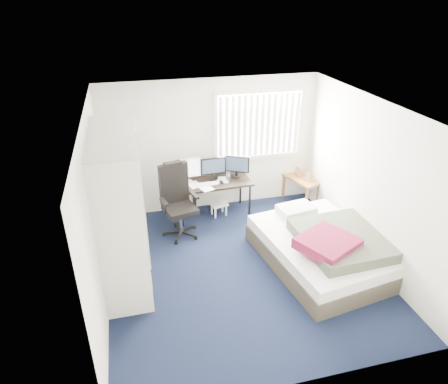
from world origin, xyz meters
TOP-DOWN VIEW (x-y plane):
  - ground at (0.00, 0.00)m, footprint 4.20×4.20m
  - room_shell at (0.00, 0.00)m, footprint 4.20×4.20m
  - window_assembly at (0.90, 2.04)m, footprint 1.72×0.09m
  - closet at (-1.67, 0.27)m, footprint 0.64×1.84m
  - desk at (-0.07, 1.76)m, footprint 1.44×0.72m
  - office_chair at (-0.79, 1.25)m, footprint 0.73×0.73m
  - footstool at (0.04, 1.67)m, footprint 0.35×0.30m
  - nightstand at (1.75, 1.80)m, footprint 0.60×0.84m
  - bed at (1.27, -0.19)m, footprint 1.91×2.36m
  - pine_box at (-1.65, -0.25)m, footprint 0.53×0.48m

SIDE VIEW (x-z plane):
  - ground at x=0.00m, z-range 0.00..0.00m
  - pine_box at x=-1.65m, z-range 0.00..0.33m
  - footstool at x=0.04m, z-range 0.07..0.32m
  - bed at x=1.27m, z-range -0.06..0.65m
  - nightstand at x=1.75m, z-range 0.11..0.81m
  - office_chair at x=-0.79m, z-range -0.15..1.14m
  - desk at x=-0.07m, z-range 0.15..1.31m
  - closet at x=-1.67m, z-range 0.24..2.46m
  - room_shell at x=0.00m, z-range -0.59..3.61m
  - window_assembly at x=0.90m, z-range 0.94..2.26m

